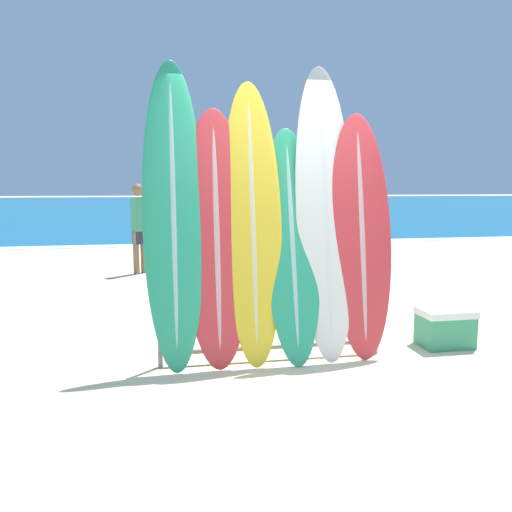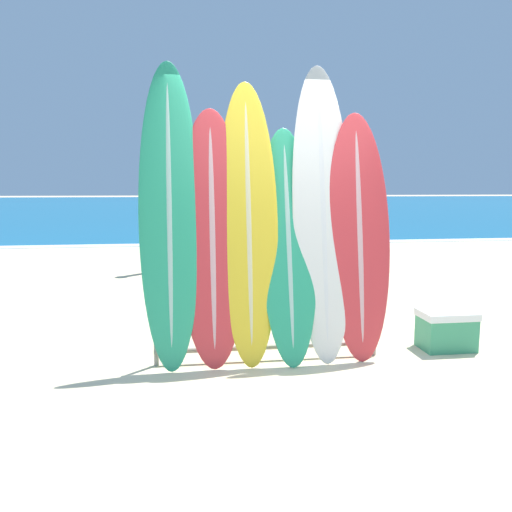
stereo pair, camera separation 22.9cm
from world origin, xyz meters
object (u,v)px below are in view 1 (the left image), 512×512
object	(u,v)px
surfboard_slot_3	(292,244)
cooler_box	(445,327)
surfboard_slot_1	(217,237)
surfboard_slot_4	(325,212)
surfboard_slot_2	(252,222)
person_far_left	(344,221)
person_near_water	(139,225)
surfboard_slot_5	(361,236)
person_far_right	(272,214)
person_mid_beach	(258,223)
surfboard_rack	(272,312)
surfboard_slot_0	(173,214)

from	to	relation	value
surfboard_slot_3	cooler_box	size ratio (longest dim) A/B	4.15
surfboard_slot_1	surfboard_slot_4	xyz separation A→B (m)	(0.98, 0.05, 0.21)
surfboard_slot_2	person_far_left	size ratio (longest dim) A/B	1.53
surfboard_slot_4	person_near_water	bearing A→B (deg)	111.40
surfboard_slot_5	person_far_right	bearing A→B (deg)	84.59
surfboard_slot_3	person_mid_beach	bearing A→B (deg)	84.26
surfboard_slot_4	surfboard_slot_5	world-z (taller)	surfboard_slot_4
surfboard_rack	person_far_right	world-z (taller)	person_far_right
surfboard_slot_4	surfboard_slot_1	bearing A→B (deg)	-177.28
surfboard_slot_3	surfboard_slot_5	distance (m)	0.64
surfboard_slot_0	surfboard_slot_1	xyz separation A→B (m)	(0.36, -0.03, -0.20)
person_far_right	cooler_box	size ratio (longest dim) A/B	3.39
surfboard_rack	surfboard_slot_0	world-z (taller)	surfboard_slot_0
surfboard_slot_0	surfboard_slot_4	xyz separation A→B (m)	(1.34, 0.01, 0.00)
surfboard_rack	person_far_right	xyz separation A→B (m)	(1.45, 6.63, 0.48)
surfboard_rack	person_far_left	world-z (taller)	person_far_left
surfboard_slot_3	person_mid_beach	distance (m)	3.38
surfboard_slot_1	person_far_right	world-z (taller)	surfboard_slot_1
surfboard_rack	surfboard_slot_4	world-z (taller)	surfboard_slot_4
surfboard_slot_4	person_far_left	world-z (taller)	surfboard_slot_4
surfboard_slot_4	person_near_water	distance (m)	5.10
surfboard_slot_5	person_near_water	bearing A→B (deg)	114.46
surfboard_slot_1	cooler_box	xyz separation A→B (m)	(2.22, 0.04, -0.92)
surfboard_slot_0	surfboard_slot_3	distance (m)	1.06
surfboard_slot_1	person_far_left	size ratio (longest dim) A/B	1.38
person_mid_beach	surfboard_slot_5	bearing A→B (deg)	42.14
surfboard_rack	cooler_box	xyz separation A→B (m)	(1.73, 0.07, -0.26)
surfboard_rack	person_near_water	size ratio (longest dim) A/B	1.27
person_far_left	cooler_box	world-z (taller)	person_far_left
surfboard_slot_4	surfboard_slot_5	bearing A→B (deg)	-9.66
surfboard_slot_2	surfboard_rack	bearing A→B (deg)	-16.89
surfboard_slot_0	surfboard_slot_1	world-z (taller)	surfboard_slot_0
surfboard_rack	person_near_water	xyz separation A→B (m)	(-1.36, 4.81, 0.42)
person_mid_beach	surfboard_slot_4	bearing A→B (deg)	36.67
surfboard_slot_0	cooler_box	xyz separation A→B (m)	(2.58, 0.01, -1.13)
person_mid_beach	person_far_left	bearing A→B (deg)	163.31
surfboard_slot_5	person_mid_beach	world-z (taller)	surfboard_slot_5
surfboard_slot_0	cooler_box	bearing A→B (deg)	0.19
surfboard_rack	person_far_left	size ratio (longest dim) A/B	1.25
person_mid_beach	cooler_box	bearing A→B (deg)	57.12
surfboard_slot_1	person_mid_beach	distance (m)	3.52
surfboard_slot_3	person_near_water	world-z (taller)	surfboard_slot_3
person_far_right	person_mid_beach	bearing A→B (deg)	-3.84
surfboard_slot_2	surfboard_slot_5	xyz separation A→B (m)	(0.99, -0.03, -0.13)
surfboard_slot_1	surfboard_slot_3	xyz separation A→B (m)	(0.67, 0.00, -0.07)
person_near_water	person_mid_beach	world-z (taller)	person_mid_beach
person_far_right	surfboard_slot_5	bearing A→B (deg)	6.76
surfboard_slot_0	surfboard_slot_2	xyz separation A→B (m)	(0.67, -0.01, -0.08)
surfboard_slot_2	person_mid_beach	world-z (taller)	surfboard_slot_2
person_near_water	cooler_box	bearing A→B (deg)	82.64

